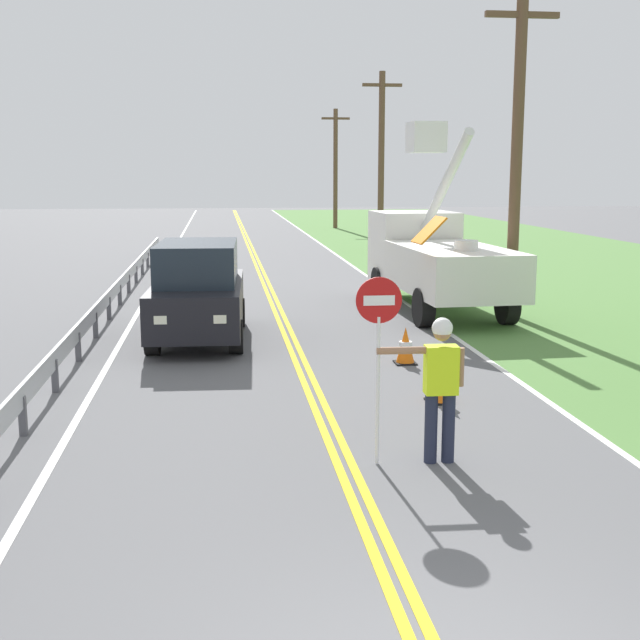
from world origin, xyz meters
TOP-DOWN VIEW (x-y plane):
  - grass_verge_right at (11.60, 20.00)m, footprint 16.00×110.00m
  - centerline_yellow_left at (-0.09, 20.00)m, footprint 0.11×110.00m
  - centerline_yellow_right at (0.09, 20.00)m, footprint 0.11×110.00m
  - edge_line_right at (3.60, 20.00)m, footprint 0.12×110.00m
  - edge_line_left at (-3.60, 20.00)m, footprint 0.12×110.00m
  - flagger_worker at (1.17, 4.80)m, footprint 1.09×0.25m
  - stop_sign_paddle at (0.40, 4.83)m, footprint 0.56×0.04m
  - utility_bucket_truck at (4.12, 16.37)m, footprint 2.67×6.90m
  - oncoming_suv_nearest at (-1.95, 12.86)m, footprint 2.07×4.68m
  - utility_pole_near at (5.73, 14.94)m, footprint 1.80×0.28m
  - utility_pole_mid at (5.92, 32.86)m, footprint 1.80×0.28m
  - utility_pole_far at (6.03, 48.57)m, footprint 1.80×0.28m
  - traffic_cone_lead at (1.89, 7.45)m, footprint 0.40×0.40m
  - traffic_cone_mid at (1.96, 10.13)m, footprint 0.40×0.40m
  - guardrail_left_shoulder at (-4.20, 16.80)m, footprint 0.10×32.00m

SIDE VIEW (x-z plane):
  - grass_verge_right at x=11.60m, z-range 0.00..0.01m
  - centerline_yellow_left at x=-0.09m, z-range 0.00..0.01m
  - centerline_yellow_right at x=0.09m, z-range 0.00..0.01m
  - edge_line_right at x=3.60m, z-range 0.00..0.01m
  - edge_line_left at x=-3.60m, z-range 0.00..0.01m
  - traffic_cone_lead at x=1.89m, z-range -0.01..0.69m
  - traffic_cone_mid at x=1.96m, z-range -0.01..0.69m
  - guardrail_left_shoulder at x=-4.20m, z-range 0.16..0.87m
  - flagger_worker at x=1.17m, z-range 0.13..1.96m
  - oncoming_suv_nearest at x=-1.95m, z-range 0.01..2.11m
  - utility_bucket_truck at x=4.12m, z-range -1.05..3.83m
  - stop_sign_paddle at x=0.40m, z-range 0.54..2.87m
  - utility_pole_far at x=6.03m, z-range 0.18..7.71m
  - utility_pole_near at x=5.73m, z-range 0.18..8.00m
  - utility_pole_mid at x=5.92m, z-range 0.18..8.19m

